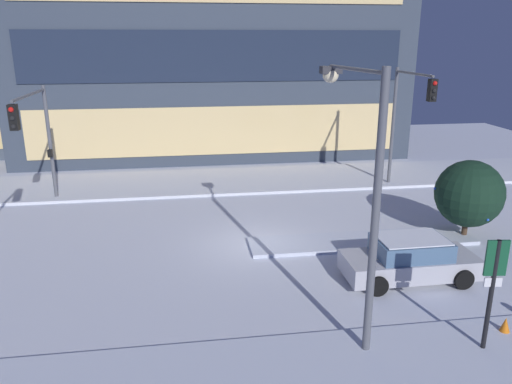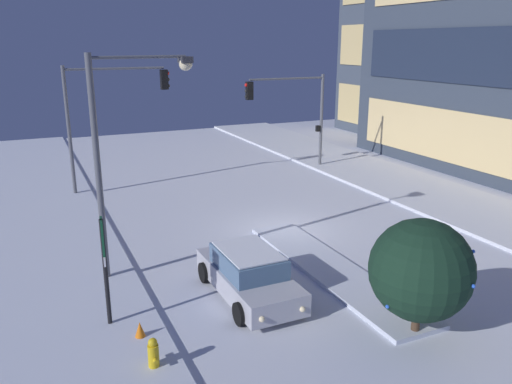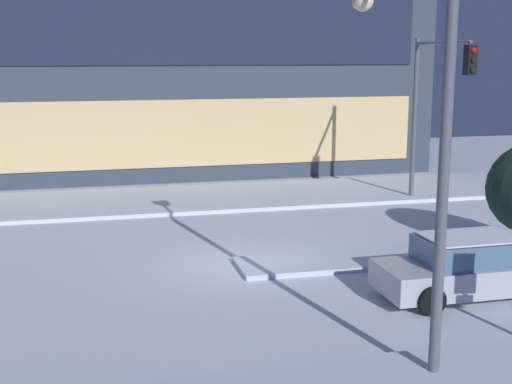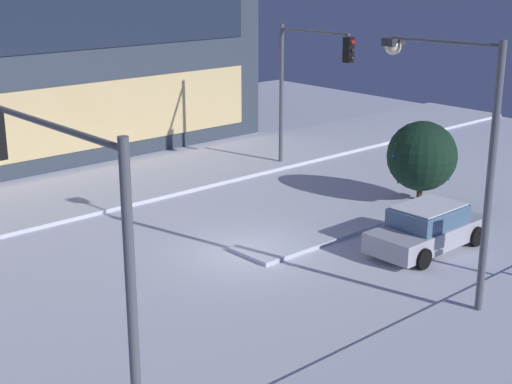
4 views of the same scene
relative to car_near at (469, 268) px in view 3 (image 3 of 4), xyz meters
The scene contains 6 objects.
ground 5.92m from the car_near, 141.86° to the left, with size 52.00×52.00×0.00m, color silver.
curb_strip_far 13.54m from the car_near, 109.98° to the left, with size 52.00×5.20×0.14m, color silver.
median_strip 3.32m from the car_near, 97.56° to the left, with size 9.00×1.80×0.14m, color silver.
car_near is the anchor object (origin of this frame).
traffic_light_corner_far_right 10.70m from the car_near, 67.40° to the left, with size 0.32×4.26×6.33m.
street_lamp_arched 5.75m from the car_near, 136.83° to the right, with size 0.71×3.33×7.18m.
Camera 3 is at (-4.18, -18.04, 5.75)m, focal length 49.21 mm.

